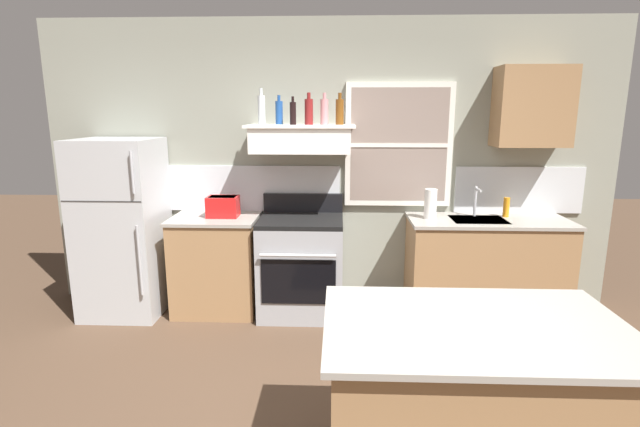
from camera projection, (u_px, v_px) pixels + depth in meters
The scene contains 18 objects.
back_wall at pixel (333, 165), 4.57m from camera, with size 5.40×0.11×2.70m.
refrigerator at pixel (122, 228), 4.38m from camera, with size 0.70×0.72×1.62m.
counter_left_of_stove at pixel (217, 264), 4.48m from camera, with size 0.79×0.63×0.91m.
toaster at pixel (223, 206), 4.36m from camera, with size 0.30×0.20×0.19m.
stove_range at pixel (301, 265), 4.41m from camera, with size 0.76×0.69×1.09m.
range_hood_shelf at pixel (301, 138), 4.26m from camera, with size 0.96×0.52×0.24m.
bottle_clear_tall at pixel (261, 109), 4.16m from camera, with size 0.06×0.06×0.31m.
bottle_blue_liqueur at pixel (279, 112), 4.27m from camera, with size 0.07×0.07×0.26m.
bottle_balsamic_dark at pixel (293, 113), 4.17m from camera, with size 0.06×0.06×0.24m.
bottle_red_label_wine at pixel (309, 111), 4.18m from camera, with size 0.07×0.07×0.28m.
bottle_rose_pink at pixel (324, 111), 4.17m from camera, with size 0.07×0.07×0.27m.
bottle_amber_wine at pixel (340, 111), 4.18m from camera, with size 0.07×0.07×0.27m.
counter_right_with_sink at pixel (485, 267), 4.38m from camera, with size 1.43×0.63×0.91m.
sink_faucet at pixel (476, 198), 4.35m from camera, with size 0.03×0.17×0.28m.
paper_towel_roll at pixel (430, 204), 4.28m from camera, with size 0.11×0.11×0.27m, color white.
dish_soap_bottle at pixel (506, 207), 4.36m from camera, with size 0.06×0.06×0.18m, color orange.
kitchen_island at pixel (470, 411), 2.28m from camera, with size 1.40×0.90×0.91m.
upper_cabinet_right at pixel (533, 107), 4.20m from camera, with size 0.64×0.32×0.70m.
Camera 1 is at (0.09, -2.34, 1.87)m, focal length 26.71 mm.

